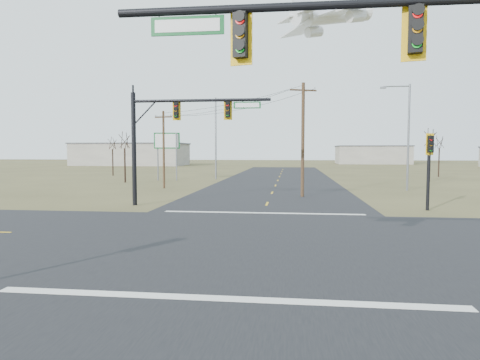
% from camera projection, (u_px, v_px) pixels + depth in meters
% --- Properties ---
extents(ground, '(320.00, 320.00, 0.00)m').
position_uv_depth(ground, '(251.00, 239.00, 18.18)').
color(ground, brown).
rests_on(ground, ground).
extents(road_ew, '(160.00, 14.00, 0.02)m').
position_uv_depth(road_ew, '(251.00, 239.00, 18.18)').
color(road_ew, black).
rests_on(road_ew, ground).
extents(road_ns, '(14.00, 160.00, 0.02)m').
position_uv_depth(road_ns, '(251.00, 239.00, 18.18)').
color(road_ns, black).
rests_on(road_ns, ground).
extents(stop_bar_near, '(12.00, 0.40, 0.01)m').
position_uv_depth(stop_bar_near, '(223.00, 298.00, 10.75)').
color(stop_bar_near, silver).
rests_on(stop_bar_near, road_ns).
extents(stop_bar_far, '(12.00, 0.40, 0.01)m').
position_uv_depth(stop_bar_far, '(263.00, 213.00, 25.61)').
color(stop_bar_far, silver).
rests_on(stop_bar_far, road_ns).
extents(mast_arm_near, '(11.16, 0.52, 7.71)m').
position_uv_depth(mast_arm_near, '(435.00, 70.00, 9.71)').
color(mast_arm_near, black).
rests_on(mast_arm_near, ground).
extents(mast_arm_far, '(9.51, 0.51, 7.70)m').
position_uv_depth(mast_arm_far, '(174.00, 124.00, 28.81)').
color(mast_arm_far, black).
rests_on(mast_arm_far, ground).
extents(pedestal_signal_ne, '(0.67, 0.59, 4.86)m').
position_uv_depth(pedestal_signal_ne, '(430.00, 155.00, 26.58)').
color(pedestal_signal_ne, black).
rests_on(pedestal_signal_ne, ground).
extents(utility_pole_near, '(2.15, 0.91, 9.20)m').
position_uv_depth(utility_pole_near, '(303.00, 138.00, 34.49)').
color(utility_pole_near, '#4E3721').
rests_on(utility_pole_near, ground).
extents(utility_pole_far, '(1.86, 0.55, 7.70)m').
position_uv_depth(utility_pole_far, '(164.00, 148.00, 42.60)').
color(utility_pole_far, '#4E3721').
rests_on(utility_pole_far, ground).
extents(highway_sign, '(3.15, 0.82, 6.04)m').
position_uv_depth(highway_sign, '(167.00, 147.00, 53.85)').
color(highway_sign, slate).
rests_on(highway_sign, ground).
extents(streetlight_a, '(2.78, 0.29, 9.98)m').
position_uv_depth(streetlight_a, '(406.00, 131.00, 40.12)').
color(streetlight_a, slate).
rests_on(streetlight_a, ground).
extents(streetlight_c, '(3.00, 0.41, 10.73)m').
position_uv_depth(streetlight_c, '(217.00, 134.00, 56.23)').
color(streetlight_c, slate).
rests_on(streetlight_c, ground).
extents(bare_tree_a, '(3.21, 3.21, 6.38)m').
position_uv_depth(bare_tree_a, '(124.00, 140.00, 50.29)').
color(bare_tree_a, black).
rests_on(bare_tree_a, ground).
extents(bare_tree_b, '(2.58, 2.58, 6.17)m').
position_uv_depth(bare_tree_b, '(112.00, 143.00, 64.35)').
color(bare_tree_b, black).
rests_on(bare_tree_b, ground).
extents(bare_tree_c, '(3.78, 3.78, 6.93)m').
position_uv_depth(bare_tree_c, '(430.00, 137.00, 52.13)').
color(bare_tree_c, black).
rests_on(bare_tree_c, ground).
extents(bare_tree_d, '(2.64, 2.64, 6.26)m').
position_uv_depth(bare_tree_d, '(440.00, 142.00, 61.16)').
color(bare_tree_d, black).
rests_on(bare_tree_d, ground).
extents(warehouse_left, '(28.00, 14.00, 5.50)m').
position_uv_depth(warehouse_left, '(131.00, 155.00, 111.91)').
color(warehouse_left, '#ACA799').
rests_on(warehouse_left, ground).
extents(warehouse_mid, '(20.00, 12.00, 5.00)m').
position_uv_depth(warehouse_mid, '(372.00, 155.00, 124.00)').
color(warehouse_mid, '#ACA799').
rests_on(warehouse_mid, ground).
extents(jet_airliner, '(32.07, 31.79, 14.42)m').
position_uv_depth(jet_airliner, '(334.00, 14.00, 85.57)').
color(jet_airliner, white).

